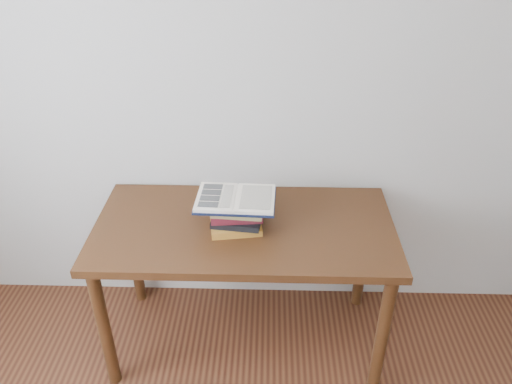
{
  "coord_description": "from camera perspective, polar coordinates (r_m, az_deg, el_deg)",
  "views": [
    {
      "loc": [
        0.14,
        -0.49,
        2.07
      ],
      "look_at": [
        0.09,
        1.35,
        0.93
      ],
      "focal_mm": 35.0,
      "sensor_mm": 36.0,
      "label": 1
    }
  ],
  "objects": [
    {
      "name": "desk",
      "position": [
        2.35,
        -1.32,
        -5.71
      ],
      "size": [
        1.38,
        0.69,
        0.74
      ],
      "color": "#3F200F",
      "rests_on": "ground"
    },
    {
      "name": "book_stack",
      "position": [
        2.25,
        -2.22,
        -2.71
      ],
      "size": [
        0.26,
        0.22,
        0.13
      ],
      "color": "#BB782A",
      "rests_on": "desk"
    },
    {
      "name": "open_book",
      "position": [
        2.22,
        -2.33,
        -0.78
      ],
      "size": [
        0.36,
        0.26,
        0.03
      ],
      "rotation": [
        0.0,
        0.0,
        -0.04
      ],
      "color": "black",
      "rests_on": "book_stack"
    },
    {
      "name": "room_shell",
      "position": [
        0.7,
        -17.23,
        -9.53
      ],
      "size": [
        3.54,
        3.54,
        2.62
      ],
      "color": "beige",
      "rests_on": "ground"
    }
  ]
}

